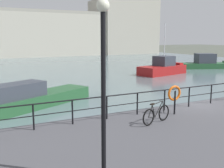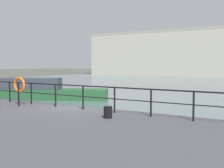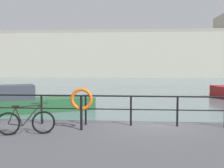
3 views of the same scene
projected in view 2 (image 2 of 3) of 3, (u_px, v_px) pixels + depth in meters
ground_plane at (80, 124)px, 13.57m from camera, size 240.00×240.00×0.00m
water_basin at (213, 84)px, 39.31m from camera, size 80.00×60.00×0.01m
moored_harbor_tender at (43, 91)px, 22.92m from camera, size 9.43×6.14×1.72m
quay_railing at (43, 90)px, 13.69m from camera, size 24.36×0.07×1.08m
mooring_bollard at (108, 112)px, 10.49m from camera, size 0.32×0.32×0.44m
life_ring_stand at (19, 86)px, 13.47m from camera, size 0.75×0.16×1.40m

